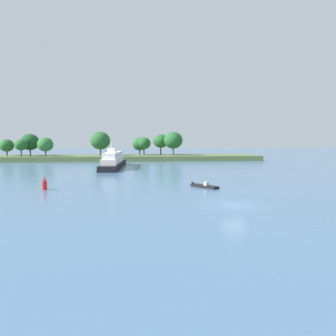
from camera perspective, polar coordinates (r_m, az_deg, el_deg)
ground_plane at (r=37.58m, az=11.28°, el=-6.22°), size 400.00×400.00×0.00m
treeline_island at (r=112.49m, az=-8.76°, el=2.66°), size 89.60×15.95×9.43m
white_riverboat at (r=84.28m, az=-9.29°, el=1.21°), size 5.40×25.55×6.36m
small_motorboat at (r=50.04m, az=6.23°, el=-3.09°), size 3.79×4.42×0.85m
channel_buoy_red at (r=50.73m, az=-20.34°, el=-2.58°), size 0.70×0.70×1.90m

